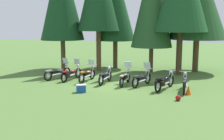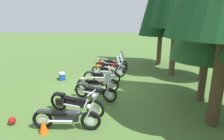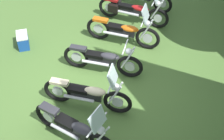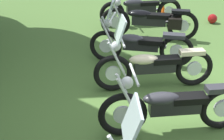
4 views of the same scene
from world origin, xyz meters
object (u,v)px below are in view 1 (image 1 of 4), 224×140
(traffic_cone, at_px, (188,90))
(motorcycle_6, at_px, (164,82))
(dropped_helmet, at_px, (178,98))
(pine_tree_2, at_px, (115,4))
(motorcycle_1, at_px, (71,73))
(motorcycle_3, at_px, (105,76))
(motorcycle_7, at_px, (185,83))
(picnic_cooler, at_px, (81,88))
(motorcycle_2, at_px, (87,74))
(motorcycle_4, at_px, (125,77))
(motorcycle_0, at_px, (58,72))
(motorcycle_5, at_px, (142,78))
(pine_tree_5, at_px, (198,0))

(traffic_cone, bearing_deg, motorcycle_6, 149.95)
(dropped_helmet, bearing_deg, pine_tree_2, 122.10)
(motorcycle_1, height_order, motorcycle_3, motorcycle_1)
(motorcycle_3, distance_m, dropped_helmet, 5.33)
(motorcycle_7, distance_m, picnic_cooler, 5.65)
(motorcycle_2, xyz_separation_m, picnic_cooler, (0.72, -2.84, -0.25))
(motorcycle_4, height_order, pine_tree_2, pine_tree_2)
(motorcycle_7, bearing_deg, traffic_cone, -163.73)
(motorcycle_3, xyz_separation_m, pine_tree_2, (-1.06, 6.13, 4.76))
(motorcycle_1, height_order, motorcycle_7, motorcycle_1)
(motorcycle_3, distance_m, motorcycle_4, 1.27)
(motorcycle_0, relative_size, motorcycle_5, 1.09)
(motorcycle_0, relative_size, motorcycle_1, 0.98)
(pine_tree_5, bearing_deg, motorcycle_5, -116.36)
(motorcycle_1, height_order, motorcycle_4, motorcycle_4)
(motorcycle_1, distance_m, motorcycle_2, 1.16)
(motorcycle_5, xyz_separation_m, dropped_helmet, (2.24, -2.71, -0.32))
(motorcycle_7, xyz_separation_m, picnic_cooler, (-5.34, -1.82, -0.23))
(pine_tree_5, relative_size, dropped_helmet, 30.91)
(traffic_cone, bearing_deg, pine_tree_5, 87.32)
(motorcycle_6, xyz_separation_m, picnic_cooler, (-4.25, -1.84, -0.25))
(motorcycle_3, bearing_deg, motorcycle_0, 84.70)
(motorcycle_2, xyz_separation_m, traffic_cone, (6.29, -1.76, -0.22))
(motorcycle_5, bearing_deg, motorcycle_7, -84.90)
(motorcycle_5, relative_size, motorcycle_6, 0.89)
(motorcycle_2, bearing_deg, motorcycle_4, -92.15)
(pine_tree_5, bearing_deg, pine_tree_2, 179.39)
(motorcycle_3, bearing_deg, pine_tree_2, 12.68)
(motorcycle_1, xyz_separation_m, pine_tree_5, (7.79, 5.70, 4.91))
(picnic_cooler, bearing_deg, motorcycle_4, 53.13)
(pine_tree_2, bearing_deg, motorcycle_0, -113.12)
(motorcycle_4, xyz_separation_m, pine_tree_5, (4.07, 6.13, 4.91))
(motorcycle_3, height_order, motorcycle_4, motorcycle_4)
(motorcycle_4, height_order, motorcycle_7, motorcycle_4)
(motorcycle_2, height_order, pine_tree_2, pine_tree_2)
(motorcycle_6, height_order, dropped_helmet, motorcycle_6)
(motorcycle_2, height_order, motorcycle_3, motorcycle_2)
(motorcycle_0, bearing_deg, motorcycle_1, -77.53)
(motorcycle_6, relative_size, dropped_helmet, 8.70)
(pine_tree_2, bearing_deg, motorcycle_6, -55.27)
(motorcycle_6, relative_size, motorcycle_7, 0.99)
(motorcycle_3, relative_size, dropped_helmet, 8.13)
(motorcycle_7, relative_size, dropped_helmet, 8.75)
(motorcycle_0, xyz_separation_m, dropped_helmet, (8.00, -3.29, -0.32))
(motorcycle_6, bearing_deg, pine_tree_2, 53.61)
(motorcycle_0, height_order, pine_tree_5, pine_tree_5)
(motorcycle_3, bearing_deg, motorcycle_6, -97.86)
(motorcycle_3, height_order, motorcycle_5, motorcycle_5)
(motorcycle_3, relative_size, traffic_cone, 4.53)
(motorcycle_0, bearing_deg, pine_tree_5, -37.51)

